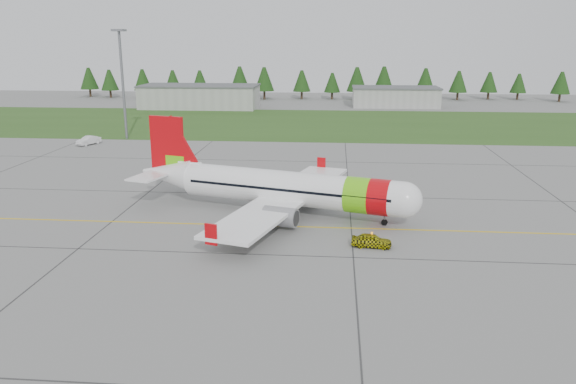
{
  "coord_description": "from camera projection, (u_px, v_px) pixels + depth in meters",
  "views": [
    {
      "loc": [
        8.22,
        -46.23,
        18.39
      ],
      "look_at": [
        3.46,
        9.2,
        3.33
      ],
      "focal_mm": 35.0,
      "sensor_mm": 36.0,
      "label": 1
    }
  ],
  "objects": [
    {
      "name": "treeline",
      "position": [
        311.0,
        83.0,
        181.35
      ],
      "size": [
        160.0,
        8.0,
        10.0
      ],
      "primitive_type": null,
      "color": "#1C3F14",
      "rests_on": "ground"
    },
    {
      "name": "grass_strip",
      "position": [
        300.0,
        123.0,
        128.8
      ],
      "size": [
        320.0,
        50.0,
        0.03
      ],
      "primitive_type": "cube",
      "color": "#30561E",
      "rests_on": "ground"
    },
    {
      "name": "floodlight_mast",
      "position": [
        123.0,
        86.0,
        105.75
      ],
      "size": [
        0.5,
        0.5,
        20.0
      ],
      "primitive_type": "cylinder",
      "color": "slate",
      "rests_on": "ground"
    },
    {
      "name": "aircraft",
      "position": [
        284.0,
        188.0,
        60.92
      ],
      "size": [
        32.2,
        30.42,
        10.0
      ],
      "rotation": [
        0.0,
        0.0,
        -0.29
      ],
      "color": "white",
      "rests_on": "ground"
    },
    {
      "name": "service_van",
      "position": [
        88.0,
        132.0,
        101.69
      ],
      "size": [
        2.14,
        2.09,
        4.74
      ],
      "primitive_type": "imported",
      "rotation": [
        0.0,
        0.0,
        -0.41
      ],
      "color": "silver",
      "rests_on": "ground"
    },
    {
      "name": "taxi_guideline",
      "position": [
        254.0,
        225.0,
        57.63
      ],
      "size": [
        120.0,
        0.25,
        0.02
      ],
      "primitive_type": "cube",
      "color": "gold",
      "rests_on": "ground"
    },
    {
      "name": "hangar_west",
      "position": [
        200.0,
        97.0,
        157.42
      ],
      "size": [
        32.0,
        14.0,
        6.0
      ],
      "primitive_type": "cube",
      "color": "#A8A8A3",
      "rests_on": "ground"
    },
    {
      "name": "follow_me_car",
      "position": [
        372.0,
        228.0,
        51.18
      ],
      "size": [
        1.41,
        1.6,
        3.67
      ],
      "primitive_type": "imported",
      "rotation": [
        0.0,
        0.0,
        1.46
      ],
      "color": "yellow",
      "rests_on": "ground"
    },
    {
      "name": "hangar_east",
      "position": [
        395.0,
        97.0,
        160.68
      ],
      "size": [
        24.0,
        12.0,
        5.2
      ],
      "primitive_type": "cube",
      "color": "#A8A8A3",
      "rests_on": "ground"
    },
    {
      "name": "ground",
      "position": [
        241.0,
        254.0,
        49.94
      ],
      "size": [
        320.0,
        320.0,
        0.0
      ],
      "primitive_type": "plane",
      "color": "gray",
      "rests_on": "ground"
    }
  ]
}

